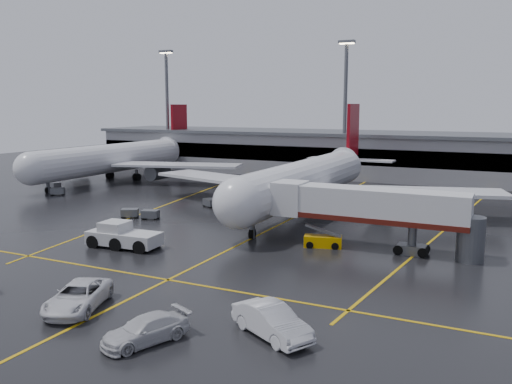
% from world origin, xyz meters
% --- Properties ---
extents(ground, '(220.00, 220.00, 0.00)m').
position_xyz_m(ground, '(0.00, 0.00, 0.00)').
color(ground, black).
rests_on(ground, ground).
extents(apron_line_centre, '(0.25, 90.00, 0.02)m').
position_xyz_m(apron_line_centre, '(0.00, 0.00, 0.01)').
color(apron_line_centre, gold).
rests_on(apron_line_centre, ground).
extents(apron_line_stop, '(60.00, 0.25, 0.02)m').
position_xyz_m(apron_line_stop, '(0.00, -22.00, 0.01)').
color(apron_line_stop, gold).
rests_on(apron_line_stop, ground).
extents(apron_line_left, '(9.99, 69.35, 0.02)m').
position_xyz_m(apron_line_left, '(-20.00, 10.00, 0.01)').
color(apron_line_left, gold).
rests_on(apron_line_left, ground).
extents(apron_line_right, '(7.57, 69.64, 0.02)m').
position_xyz_m(apron_line_right, '(18.00, 10.00, 0.01)').
color(apron_line_right, gold).
rests_on(apron_line_right, ground).
extents(terminal, '(122.00, 19.00, 8.60)m').
position_xyz_m(terminal, '(0.00, 47.93, 4.32)').
color(terminal, gray).
rests_on(terminal, ground).
extents(light_mast_left, '(3.00, 1.20, 25.45)m').
position_xyz_m(light_mast_left, '(-45.00, 42.00, 14.47)').
color(light_mast_left, '#595B60').
rests_on(light_mast_left, ground).
extents(light_mast_mid, '(3.00, 1.20, 25.45)m').
position_xyz_m(light_mast_mid, '(-5.00, 42.00, 14.47)').
color(light_mast_mid, '#595B60').
rests_on(light_mast_mid, ground).
extents(main_airliner, '(48.80, 45.60, 14.10)m').
position_xyz_m(main_airliner, '(0.00, 9.70, 4.21)').
color(main_airliner, silver).
rests_on(main_airliner, ground).
extents(second_airliner, '(48.80, 45.60, 14.10)m').
position_xyz_m(second_airliner, '(-42.00, 21.70, 4.21)').
color(second_airliner, silver).
rests_on(second_airliner, ground).
extents(jet_bridge, '(19.90, 3.40, 6.05)m').
position_xyz_m(jet_bridge, '(11.87, -6.00, 3.93)').
color(jet_bridge, silver).
rests_on(jet_bridge, ground).
extents(pushback_tractor, '(7.39, 3.53, 2.58)m').
position_xyz_m(pushback_tractor, '(-9.79, -15.70, 1.03)').
color(pushback_tractor, silver).
rests_on(pushback_tractor, ground).
extents(belt_loader, '(3.90, 2.48, 2.30)m').
position_xyz_m(belt_loader, '(7.74, -7.09, 0.57)').
color(belt_loader, '#DD9C03').
rests_on(belt_loader, ground).
extents(service_van_a, '(4.99, 7.02, 1.78)m').
position_xyz_m(service_van_a, '(-1.86, -29.70, 0.89)').
color(service_van_a, silver).
rests_on(service_van_a, ground).
extents(service_van_b, '(4.09, 5.74, 1.54)m').
position_xyz_m(service_van_b, '(5.43, -31.86, 0.77)').
color(service_van_b, silver).
rests_on(service_van_b, ground).
extents(service_van_c, '(6.06, 4.57, 1.91)m').
position_xyz_m(service_van_c, '(11.65, -27.89, 0.96)').
color(service_van_c, silver).
rests_on(service_van_c, ground).
extents(baggage_cart_a, '(2.30, 1.85, 1.12)m').
position_xyz_m(baggage_cart_a, '(-15.37, -3.92, 0.63)').
color(baggage_cart_a, '#595B60').
rests_on(baggage_cart_a, ground).
extents(baggage_cart_b, '(2.37, 2.06, 1.12)m').
position_xyz_m(baggage_cart_b, '(-18.13, -4.37, 0.63)').
color(baggage_cart_b, '#595B60').
rests_on(baggage_cart_b, ground).
extents(baggage_cart_c, '(2.37, 2.08, 1.12)m').
position_xyz_m(baggage_cart_c, '(-12.83, 6.05, 0.63)').
color(baggage_cart_c, '#595B60').
rests_on(baggage_cart_c, ground).
extents(baggage_cart_d, '(2.30, 1.85, 1.12)m').
position_xyz_m(baggage_cart_d, '(-44.44, 8.67, 0.63)').
color(baggage_cart_d, '#595B60').
rests_on(baggage_cart_d, ground).
extents(baggage_cart_e, '(2.38, 2.21, 1.12)m').
position_xyz_m(baggage_cart_e, '(-39.15, 4.23, 0.63)').
color(baggage_cart_e, '#595B60').
rests_on(baggage_cart_e, ground).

